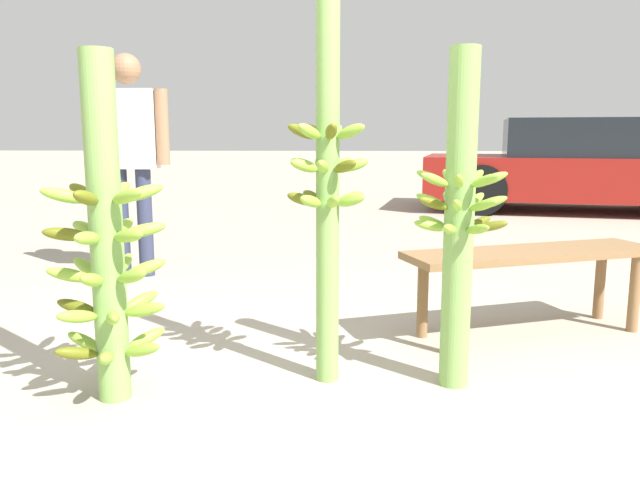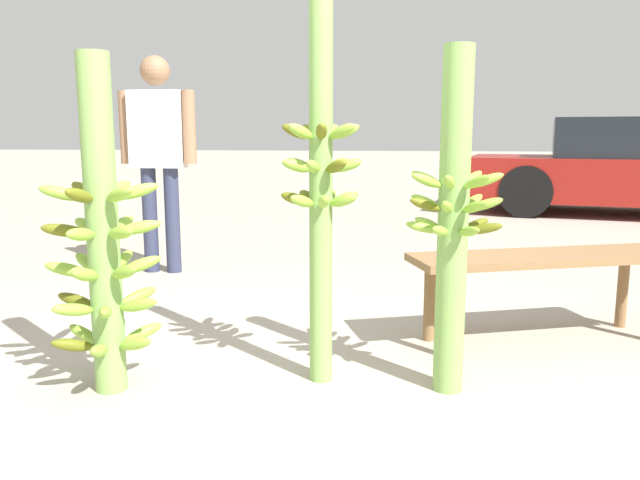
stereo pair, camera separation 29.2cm
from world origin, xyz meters
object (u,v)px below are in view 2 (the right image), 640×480
object	(u,v)px
banana_stalk_left	(103,242)
banana_stalk_right	(453,221)
vendor_person	(158,145)
banana_stalk_center	(321,190)
market_bench	(545,267)
parked_car	(631,168)

from	to	relation	value
banana_stalk_left	banana_stalk_right	distance (m)	1.47
banana_stalk_right	vendor_person	size ratio (longest dim) A/B	0.86
banana_stalk_center	market_bench	bearing A→B (deg)	32.53
banana_stalk_right	parked_car	world-z (taller)	banana_stalk_right
banana_stalk_center	vendor_person	distance (m)	2.59
banana_stalk_center	market_bench	world-z (taller)	banana_stalk_center
banana_stalk_center	parked_car	distance (m)	7.31
banana_stalk_right	parked_car	bearing A→B (deg)	66.52
banana_stalk_center	vendor_person	size ratio (longest dim) A/B	0.97
banana_stalk_center	banana_stalk_right	size ratio (longest dim) A/B	1.13
market_bench	banana_stalk_right	bearing A→B (deg)	-146.28
banana_stalk_left	market_bench	size ratio (longest dim) A/B	0.97
banana_stalk_right	market_bench	xyz separation A→B (m)	(0.53, 0.73, -0.34)
parked_car	banana_stalk_center	bearing A→B (deg)	163.73
vendor_person	parked_car	world-z (taller)	vendor_person
banana_stalk_right	vendor_person	world-z (taller)	vendor_person
banana_stalk_left	vendor_person	distance (m)	2.42
vendor_person	parked_car	size ratio (longest dim) A/B	0.38
banana_stalk_right	banana_stalk_left	bearing A→B (deg)	-171.68
market_bench	parked_car	xyz separation A→B (m)	(2.29, 5.77, 0.24)
banana_stalk_right	vendor_person	distance (m)	3.00
banana_stalk_left	banana_stalk_center	bearing A→B (deg)	15.33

